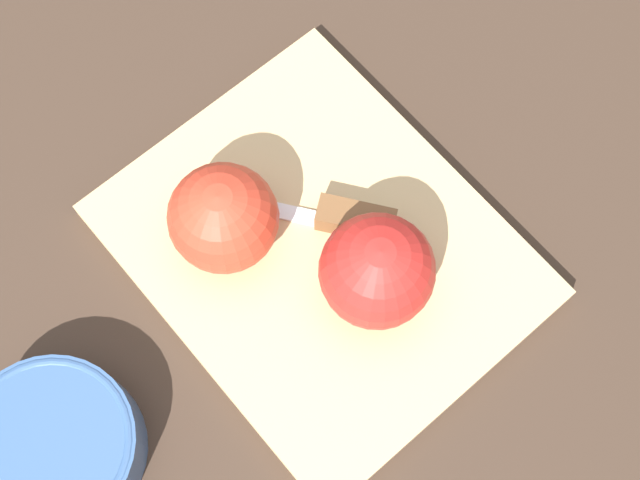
% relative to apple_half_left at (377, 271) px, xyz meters
% --- Properties ---
extents(ground_plane, '(4.00, 4.00, 0.00)m').
position_rel_apple_half_left_xyz_m(ground_plane, '(0.05, 0.02, -0.06)').
color(ground_plane, '#38281E').
extents(cutting_board, '(0.34, 0.29, 0.02)m').
position_rel_apple_half_left_xyz_m(cutting_board, '(0.05, 0.02, -0.05)').
color(cutting_board, tan).
rests_on(cutting_board, ground_plane).
extents(apple_half_left, '(0.09, 0.09, 0.09)m').
position_rel_apple_half_left_xyz_m(apple_half_left, '(0.00, 0.00, 0.00)').
color(apple_half_left, red).
rests_on(apple_half_left, cutting_board).
extents(apple_half_right, '(0.09, 0.09, 0.09)m').
position_rel_apple_half_left_xyz_m(apple_half_right, '(0.10, 0.07, -0.00)').
color(apple_half_right, red).
rests_on(apple_half_right, cutting_board).
extents(knife, '(0.14, 0.13, 0.02)m').
position_rel_apple_half_left_xyz_m(knife, '(0.05, -0.01, -0.03)').
color(knife, silver).
rests_on(knife, cutting_board).
extents(bowl, '(0.13, 0.13, 0.05)m').
position_rel_apple_half_left_xyz_m(bowl, '(0.04, 0.27, -0.03)').
color(bowl, '#33517F').
rests_on(bowl, ground_plane).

